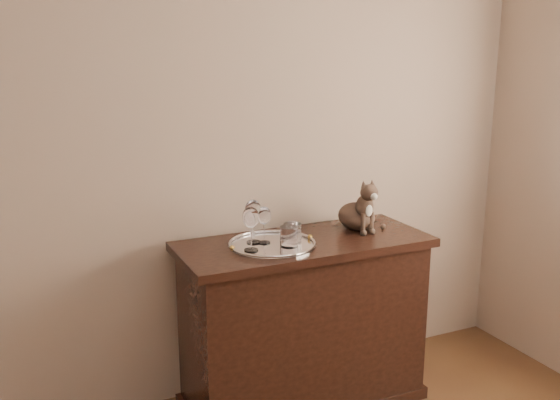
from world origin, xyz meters
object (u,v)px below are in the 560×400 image
(wine_glass_c, at_px, (251,229))
(tumbler_c, at_px, (292,233))
(cat, at_px, (357,203))
(sideboard, at_px, (303,324))
(tray, at_px, (272,245))
(tumbler_a, at_px, (289,237))
(wine_glass_a, at_px, (253,221))
(wine_glass_d, at_px, (264,225))

(wine_glass_c, bearing_deg, tumbler_c, 5.62)
(wine_glass_c, height_order, cat, cat)
(sideboard, height_order, tumbler_c, tumbler_c)
(sideboard, distance_m, tray, 0.46)
(wine_glass_c, bearing_deg, tumbler_a, -5.81)
(sideboard, bearing_deg, cat, 10.21)
(sideboard, relative_size, wine_glass_a, 5.90)
(tray, xyz_separation_m, wine_glass_c, (-0.12, -0.04, 0.10))
(sideboard, relative_size, tumbler_c, 12.95)
(cat, bearing_deg, wine_glass_a, 179.08)
(wine_glass_a, height_order, cat, cat)
(tray, bearing_deg, wine_glass_a, 136.76)
(wine_glass_a, relative_size, wine_glass_d, 1.18)
(tray, distance_m, cat, 0.52)
(tray, bearing_deg, wine_glass_d, 123.85)
(sideboard, bearing_deg, wine_glass_c, -169.05)
(tray, height_order, wine_glass_d, wine_glass_d)
(tumbler_c, bearing_deg, wine_glass_c, -174.38)
(tumbler_a, distance_m, tumbler_c, 0.05)
(wine_glass_c, xyz_separation_m, wine_glass_d, (0.10, 0.08, -0.01))
(tumbler_a, bearing_deg, tumbler_c, 47.28)
(tray, bearing_deg, tumbler_a, -46.02)
(wine_glass_a, xyz_separation_m, tumbler_c, (0.16, -0.08, -0.06))
(sideboard, xyz_separation_m, cat, (0.32, 0.06, 0.56))
(tumbler_c, distance_m, cat, 0.42)
(tumbler_a, height_order, tumbler_c, same)
(wine_glass_c, height_order, tumbler_c, wine_glass_c)
(tray, distance_m, wine_glass_c, 0.16)
(wine_glass_c, relative_size, tumbler_c, 2.16)
(tray, distance_m, wine_glass_d, 0.10)
(tumbler_a, bearing_deg, wine_glass_d, 130.51)
(tumbler_c, bearing_deg, wine_glass_a, 152.70)
(tray, relative_size, wine_glass_a, 1.97)
(sideboard, height_order, wine_glass_c, wine_glass_c)
(wine_glass_c, bearing_deg, wine_glass_d, 37.99)
(cat, bearing_deg, tumbler_c, -168.91)
(tray, xyz_separation_m, cat, (0.49, 0.07, 0.13))
(tumbler_c, height_order, cat, cat)
(wine_glass_d, relative_size, tumbler_a, 1.86)
(cat, bearing_deg, tumbler_a, -165.16)
(tray, bearing_deg, cat, 8.52)
(tumbler_a, height_order, cat, cat)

